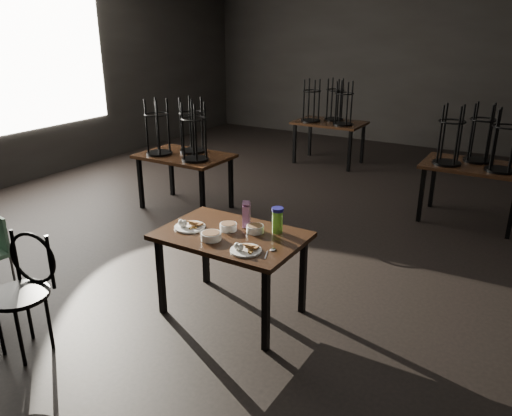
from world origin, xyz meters
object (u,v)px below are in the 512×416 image
Objects in this scene: bentwood_chair at (25,284)px; water_bottle at (277,220)px; juice_carton at (246,215)px; main_table at (231,242)px.

water_bottle is at bearing 34.56° from bentwood_chair.
juice_carton reaches higher than bentwood_chair.
main_table is 5.01× the size of juice_carton.
water_bottle is 0.23× the size of bentwood_chair.
water_bottle is 2.01m from bentwood_chair.
bentwood_chair is at bearing -133.74° from water_bottle.
main_table is 1.62m from bentwood_chair.
bentwood_chair is (-1.09, -1.40, -0.31)m from juice_carton.
main_table is at bearing -99.29° from juice_carton.
bentwood_chair is (-1.06, -1.21, -0.12)m from main_table.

